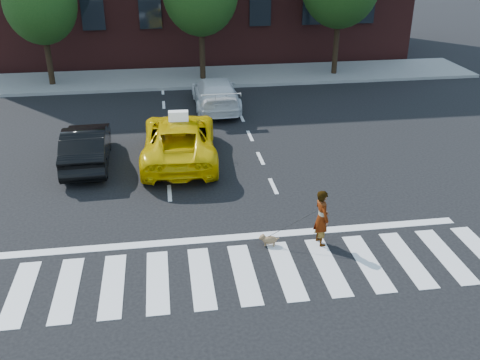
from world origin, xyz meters
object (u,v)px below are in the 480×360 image
object	(u,v)px
woman	(322,218)
dog	(268,239)
black_sedan	(86,146)
taxi	(179,139)
white_suv	(215,93)

from	to	relation	value
woman	dog	bearing A→B (deg)	76.45
black_sedan	woman	world-z (taller)	woman
taxi	black_sedan	distance (m)	3.10
white_suv	woman	bearing A→B (deg)	97.03
white_suv	dog	xyz separation A→B (m)	(0.11, -11.32, -0.50)
white_suv	taxi	bearing A→B (deg)	71.39
taxi	dog	distance (m)	6.22
white_suv	dog	size ratio (longest dim) A/B	9.11
white_suv	woman	world-z (taller)	woman
black_sedan	woman	distance (m)	8.72
taxi	black_sedan	size ratio (longest dim) A/B	1.30
taxi	woman	world-z (taller)	woman
taxi	dog	bearing A→B (deg)	111.07
woman	black_sedan	bearing A→B (deg)	37.32
woman	white_suv	bearing A→B (deg)	-2.22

